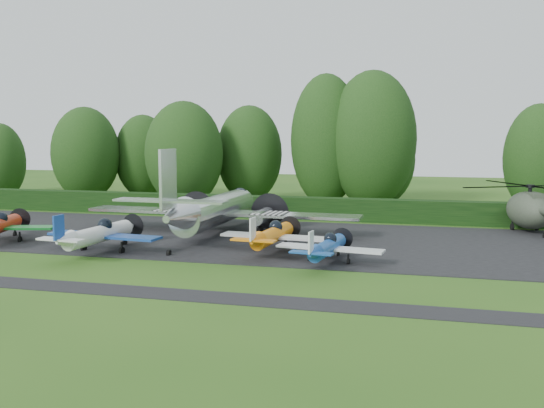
% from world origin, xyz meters
% --- Properties ---
extents(ground, '(160.00, 160.00, 0.00)m').
position_xyz_m(ground, '(0.00, 0.00, 0.00)').
color(ground, '#275317').
rests_on(ground, ground).
extents(apron, '(70.00, 18.00, 0.01)m').
position_xyz_m(apron, '(0.00, 10.00, 0.00)').
color(apron, black).
rests_on(apron, ground).
extents(taxiway_verge, '(70.00, 2.00, 0.00)m').
position_xyz_m(taxiway_verge, '(0.00, -6.00, 0.00)').
color(taxiway_verge, black).
rests_on(taxiway_verge, ground).
extents(hedgerow, '(90.00, 1.60, 2.00)m').
position_xyz_m(hedgerow, '(0.00, 21.00, 0.00)').
color(hedgerow, black).
rests_on(hedgerow, ground).
extents(transport_plane, '(21.87, 16.77, 7.01)m').
position_xyz_m(transport_plane, '(0.58, 10.51, 1.95)').
color(transport_plane, silver).
rests_on(transport_plane, ground).
extents(light_plane_white, '(7.91, 8.31, 3.04)m').
position_xyz_m(light_plane_white, '(-4.32, 2.23, 1.26)').
color(light_plane_white, white).
rests_on(light_plane_white, ground).
extents(light_plane_orange, '(7.33, 7.70, 2.81)m').
position_xyz_m(light_plane_orange, '(6.51, 5.20, 1.17)').
color(light_plane_orange, orange).
rests_on(light_plane_orange, ground).
extents(light_plane_blue, '(6.48, 6.82, 2.49)m').
position_xyz_m(light_plane_blue, '(10.52, 2.67, 1.04)').
color(light_plane_blue, '#1A4DA0').
rests_on(light_plane_blue, ground).
extents(helicopter, '(11.62, 13.61, 3.74)m').
position_xyz_m(helicopter, '(23.91, 18.21, 2.01)').
color(helicopter, '#3A4434').
rests_on(helicopter, ground).
extents(tree_2, '(7.05, 7.05, 9.81)m').
position_xyz_m(tree_2, '(11.26, 34.04, 4.89)').
color(tree_2, black).
rests_on(tree_2, ground).
extents(tree_3, '(6.62, 6.62, 10.64)m').
position_xyz_m(tree_3, '(26.51, 31.39, 5.31)').
color(tree_3, black).
rests_on(tree_3, ground).
extents(tree_5, '(7.49, 7.49, 14.04)m').
position_xyz_m(tree_5, '(5.49, 31.77, 7.01)').
color(tree_5, black).
rests_on(tree_5, ground).
extents(tree_6, '(7.74, 7.74, 10.79)m').
position_xyz_m(tree_6, '(-22.28, 30.11, 5.38)').
color(tree_6, black).
rests_on(tree_6, ground).
extents(tree_7, '(7.37, 7.37, 10.88)m').
position_xyz_m(tree_7, '(-3.48, 33.28, 5.43)').
color(tree_7, black).
rests_on(tree_7, ground).
extents(tree_8, '(6.78, 6.78, 9.98)m').
position_xyz_m(tree_8, '(-17.13, 34.45, 4.98)').
color(tree_8, black).
rests_on(tree_8, ground).
extents(tree_9, '(8.25, 8.25, 11.14)m').
position_xyz_m(tree_9, '(-8.90, 27.39, 5.56)').
color(tree_9, black).
rests_on(tree_9, ground).
extents(tree_10, '(5.78, 5.78, 8.96)m').
position_xyz_m(tree_10, '(-32.70, 28.63, 4.46)').
color(tree_10, black).
rests_on(tree_10, ground).
extents(tree_11, '(9.09, 9.09, 14.24)m').
position_xyz_m(tree_11, '(10.41, 31.44, 7.11)').
color(tree_11, black).
rests_on(tree_11, ground).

